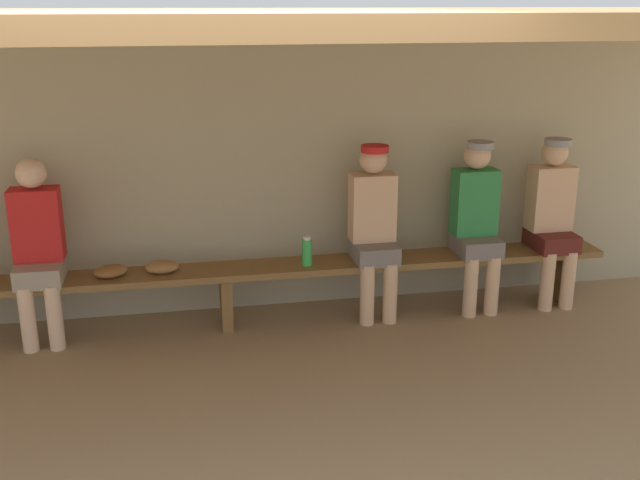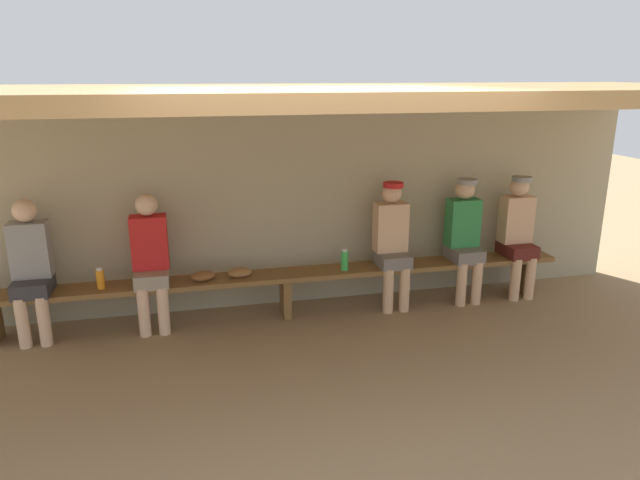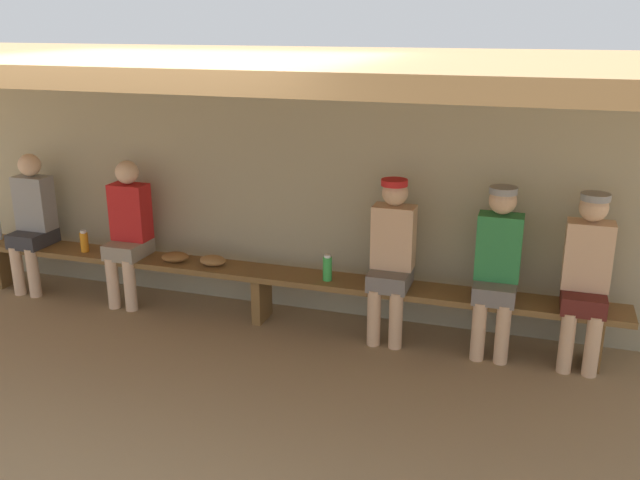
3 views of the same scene
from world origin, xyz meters
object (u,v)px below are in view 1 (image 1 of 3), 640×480
player_middle (374,223)px  player_with_sunglasses (552,213)px  water_bottle_orange (307,252)px  bench (225,278)px  player_leftmost (476,218)px  baseball_glove_dark_brown (162,267)px  baseball_glove_worn (111,271)px  player_in_white (38,244)px

player_middle → player_with_sunglasses: bearing=0.0°
player_middle → water_bottle_orange: 0.56m
bench → water_bottle_orange: (0.62, -0.04, 0.18)m
player_middle → player_leftmost: (0.83, 0.00, 0.00)m
water_bottle_orange → baseball_glove_dark_brown: (-1.08, 0.04, -0.06)m
bench → player_middle: size_ratio=4.46×
player_with_sunglasses → water_bottle_orange: size_ratio=5.96×
player_leftmost → baseball_glove_dark_brown: (-2.43, -0.01, -0.24)m
player_middle → baseball_glove_worn: bearing=-179.1°
player_middle → water_bottle_orange: size_ratio=5.96×
player_middle → player_leftmost: 0.83m
bench → baseball_glove_dark_brown: size_ratio=25.00×
baseball_glove_worn → player_in_white: bearing=157.8°
player_leftmost → bench: bearing=-179.9°
player_in_white → player_leftmost: bearing=0.0°
bench → player_leftmost: player_leftmost is taller
player_in_white → baseball_glove_dark_brown: bearing=-0.6°
player_leftmost → water_bottle_orange: 1.37m
water_bottle_orange → baseball_glove_dark_brown: 1.08m
player_leftmost → water_bottle_orange: size_ratio=5.96×
baseball_glove_dark_brown → water_bottle_orange: bearing=176.8°
bench → player_in_white: size_ratio=4.49×
player_with_sunglasses → baseball_glove_dark_brown: (-3.08, -0.01, -0.24)m
player_in_white → baseball_glove_worn: 0.53m
player_in_white → water_bottle_orange: 1.93m
bench → player_with_sunglasses: player_with_sunglasses is taller
player_with_sunglasses → player_middle: size_ratio=1.00×
baseball_glove_dark_brown → player_in_white: bearing=-1.9°
player_leftmost → player_in_white: bearing=-180.0°
player_middle → water_bottle_orange: (-0.53, -0.05, -0.18)m
bench → baseball_glove_worn: baseball_glove_worn is taller
player_with_sunglasses → player_middle: bearing=180.0°
player_leftmost → player_middle: bearing=180.0°
baseball_glove_dark_brown → bench: bearing=179.6°
baseball_glove_worn → player_with_sunglasses: bearing=-18.0°
player_with_sunglasses → player_middle: (-1.48, 0.00, 0.00)m
player_with_sunglasses → baseball_glove_dark_brown: 3.09m
bench → player_in_white: (-1.30, 0.00, 0.34)m
player_with_sunglasses → baseball_glove_dark_brown: bearing=-179.8°
player_with_sunglasses → player_middle: 1.48m
player_middle → water_bottle_orange: player_middle is taller
player_with_sunglasses → player_in_white: size_ratio=1.01×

